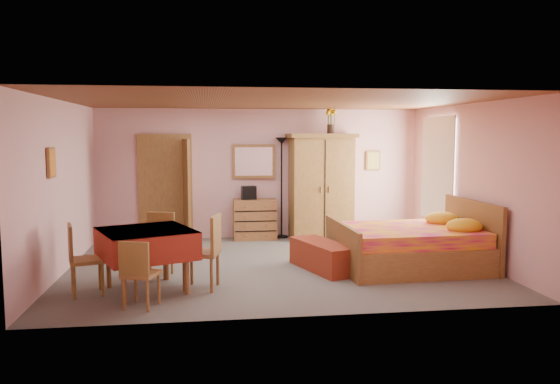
{
  "coord_description": "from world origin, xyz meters",
  "views": [
    {
      "loc": [
        -1.1,
        -8.5,
        2.08
      ],
      "look_at": [
        0.1,
        0.3,
        1.15
      ],
      "focal_mm": 35.0,
      "sensor_mm": 36.0,
      "label": 1
    }
  ],
  "objects": [
    {
      "name": "stereo",
      "position": [
        -0.26,
        2.28,
        0.94
      ],
      "size": [
        0.3,
        0.23,
        0.26
      ],
      "primitive_type": "cube",
      "rotation": [
        0.0,
        0.0,
        0.08
      ],
      "color": "black",
      "rests_on": "chest_of_drawers"
    },
    {
      "name": "chair_south",
      "position": [
        -1.89,
        -1.89,
        0.42
      ],
      "size": [
        0.49,
        0.49,
        0.84
      ],
      "primitive_type": "cube",
      "rotation": [
        0.0,
        0.0,
        -0.35
      ],
      "color": "#A56D38",
      "rests_on": "floor"
    },
    {
      "name": "bench",
      "position": [
        0.67,
        -0.39,
        0.22
      ],
      "size": [
        0.87,
        1.39,
        0.43
      ],
      "primitive_type": "cube",
      "rotation": [
        0.0,
        0.0,
        0.33
      ],
      "color": "maroon",
      "rests_on": "floor"
    },
    {
      "name": "wall_mirror",
      "position": [
        -0.14,
        2.46,
        1.55
      ],
      "size": [
        0.87,
        0.08,
        0.69
      ],
      "primitive_type": "cube",
      "rotation": [
        0.0,
        0.0,
        -0.04
      ],
      "color": "white",
      "rests_on": "wall_back"
    },
    {
      "name": "wardrobe",
      "position": [
        1.19,
        2.17,
        1.05
      ],
      "size": [
        1.38,
        0.76,
        2.11
      ],
      "primitive_type": "cube",
      "rotation": [
        0.0,
        0.0,
        0.05
      ],
      "color": "olive",
      "rests_on": "floor"
    },
    {
      "name": "chair_north",
      "position": [
        -1.83,
        -0.42,
        0.47
      ],
      "size": [
        0.52,
        0.52,
        0.93
      ],
      "primitive_type": "cube",
      "rotation": [
        0.0,
        0.0,
        2.88
      ],
      "color": "#AA7B39",
      "rests_on": "floor"
    },
    {
      "name": "wall_left",
      "position": [
        -3.25,
        0.0,
        1.3
      ],
      "size": [
        0.1,
        5.0,
        2.6
      ],
      "primitive_type": "cube",
      "color": "#DC9FA0",
      "rests_on": "floor"
    },
    {
      "name": "bed",
      "position": [
        2.04,
        -0.42,
        0.52
      ],
      "size": [
        2.32,
        1.86,
        1.05
      ],
      "primitive_type": "cube",
      "rotation": [
        0.0,
        0.0,
        0.03
      ],
      "color": "#CA1366",
      "rests_on": "floor"
    },
    {
      "name": "sunflower_vase",
      "position": [
        1.38,
        2.19,
        2.36
      ],
      "size": [
        0.2,
        0.2,
        0.51
      ],
      "primitive_type": "cube",
      "rotation": [
        0.0,
        0.0,
        -0.0
      ],
      "color": "yellow",
      "rests_on": "wardrobe"
    },
    {
      "name": "wall_back",
      "position": [
        0.0,
        2.5,
        1.3
      ],
      "size": [
        6.5,
        0.1,
        2.6
      ],
      "primitive_type": "cube",
      "color": "#DC9FA0",
      "rests_on": "floor"
    },
    {
      "name": "picture_left",
      "position": [
        -3.22,
        -0.6,
        1.7
      ],
      "size": [
        0.04,
        0.32,
        0.42
      ],
      "primitive_type": "cube",
      "color": "orange",
      "rests_on": "wall_left"
    },
    {
      "name": "window",
      "position": [
        3.21,
        1.2,
        1.45
      ],
      "size": [
        0.08,
        1.4,
        1.95
      ],
      "primitive_type": "cube",
      "color": "white",
      "rests_on": "wall_right"
    },
    {
      "name": "ceiling",
      "position": [
        0.0,
        0.0,
        2.6
      ],
      "size": [
        6.5,
        6.5,
        0.0
      ],
      "primitive_type": "plane",
      "rotation": [
        3.14,
        0.0,
        0.0
      ],
      "color": "brown",
      "rests_on": "wall_back"
    },
    {
      "name": "dining_table",
      "position": [
        -1.9,
        -1.19,
        0.42
      ],
      "size": [
        1.48,
        1.48,
        0.83
      ],
      "primitive_type": "cube",
      "rotation": [
        0.0,
        0.0,
        0.39
      ],
      "color": "maroon",
      "rests_on": "floor"
    },
    {
      "name": "chair_east",
      "position": [
        -1.18,
        -1.17,
        0.5
      ],
      "size": [
        0.56,
        0.56,
        1.01
      ],
      "primitive_type": "cube",
      "rotation": [
        0.0,
        0.0,
        1.33
      ],
      "color": "#945E32",
      "rests_on": "floor"
    },
    {
      "name": "wall_right",
      "position": [
        3.25,
        0.0,
        1.3
      ],
      "size": [
        0.1,
        5.0,
        2.6
      ],
      "primitive_type": "cube",
      "color": "#DC9FA0",
      "rests_on": "floor"
    },
    {
      "name": "picture_back",
      "position": [
        2.35,
        2.47,
        1.55
      ],
      "size": [
        0.3,
        0.04,
        0.4
      ],
      "primitive_type": "cube",
      "color": "#D8BF59",
      "rests_on": "wall_back"
    },
    {
      "name": "floor",
      "position": [
        0.0,
        0.0,
        0.0
      ],
      "size": [
        6.5,
        6.5,
        0.0
      ],
      "primitive_type": "plane",
      "color": "#66615A",
      "rests_on": "ground"
    },
    {
      "name": "floor_lamp",
      "position": [
        0.41,
        2.35,
        1.02
      ],
      "size": [
        0.34,
        0.34,
        2.03
      ],
      "primitive_type": "cube",
      "rotation": [
        0.0,
        0.0,
        0.4
      ],
      "color": "black",
      "rests_on": "floor"
    },
    {
      "name": "chest_of_drawers",
      "position": [
        -0.14,
        2.25,
        0.4
      ],
      "size": [
        0.85,
        0.43,
        0.8
      ],
      "primitive_type": "cube",
      "rotation": [
        0.0,
        0.0,
        -0.01
      ],
      "color": "#945C32",
      "rests_on": "floor"
    },
    {
      "name": "chair_west",
      "position": [
        -2.66,
        -1.25,
        0.47
      ],
      "size": [
        0.53,
        0.53,
        0.94
      ],
      "primitive_type": "cube",
      "rotation": [
        0.0,
        0.0,
        -1.29
      ],
      "color": "#A77638",
      "rests_on": "floor"
    },
    {
      "name": "doorway",
      "position": [
        -1.9,
        2.47,
        1.02
      ],
      "size": [
        1.06,
        0.12,
        2.15
      ],
      "primitive_type": "cube",
      "color": "#9E6B35",
      "rests_on": "floor"
    },
    {
      "name": "wall_front",
      "position": [
        0.0,
        -2.5,
        1.3
      ],
      "size": [
        6.5,
        0.1,
        2.6
      ],
      "primitive_type": "cube",
      "color": "#DC9FA0",
      "rests_on": "floor"
    }
  ]
}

